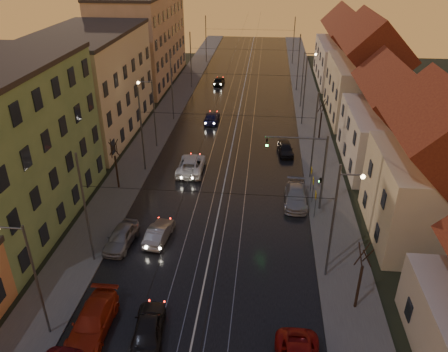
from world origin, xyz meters
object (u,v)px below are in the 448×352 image
(street_lamp_1, at_px, (339,212))
(traffic_light_mast, at_px, (313,163))
(driving_car_0, at_px, (149,327))
(driving_car_1, at_px, (159,233))
(driving_car_3, at_px, (212,117))
(driving_car_2, at_px, (191,165))
(street_lamp_2, at_px, (151,107))
(parked_left_3, at_px, (121,237))
(parked_left_2, at_px, (93,322))
(driving_car_4, at_px, (219,81))
(parked_right_1, at_px, (296,196))
(street_lamp_3, at_px, (305,74))
(parked_right_2, at_px, (285,149))
(street_lamp_0, at_px, (29,271))

(street_lamp_1, xyz_separation_m, traffic_light_mast, (-1.11, 8.00, -0.29))
(driving_car_0, xyz_separation_m, driving_car_1, (-1.62, 9.70, -0.07))
(driving_car_3, bearing_deg, driving_car_2, 87.85)
(street_lamp_2, relative_size, driving_car_1, 1.94)
(driving_car_3, distance_m, parked_left_3, 27.85)
(driving_car_2, bearing_deg, parked_left_2, 83.27)
(driving_car_4, bearing_deg, street_lamp_2, 82.71)
(parked_right_1, bearing_deg, street_lamp_3, 87.74)
(driving_car_1, relative_size, parked_left_3, 0.94)
(street_lamp_1, relative_size, driving_car_1, 1.94)
(driving_car_2, height_order, parked_right_2, driving_car_2)
(street_lamp_3, distance_m, driving_car_4, 17.50)
(driving_car_2, xyz_separation_m, parked_right_1, (10.63, -5.35, -0.04))
(street_lamp_1, distance_m, street_lamp_2, 27.05)
(street_lamp_0, distance_m, parked_left_2, 5.07)
(street_lamp_2, relative_size, parked_left_2, 1.53)
(driving_car_2, relative_size, driving_car_4, 1.39)
(street_lamp_3, bearing_deg, street_lamp_1, -90.00)
(driving_car_3, relative_size, parked_left_2, 0.87)
(driving_car_2, bearing_deg, street_lamp_1, 131.67)
(parked_left_2, relative_size, parked_right_2, 1.31)
(traffic_light_mast, relative_size, driving_car_3, 1.59)
(driving_car_0, bearing_deg, street_lamp_3, -111.65)
(street_lamp_2, bearing_deg, driving_car_0, -76.89)
(street_lamp_2, relative_size, driving_car_4, 1.98)
(driving_car_0, bearing_deg, street_lamp_2, -83.40)
(driving_car_2, xyz_separation_m, driving_car_3, (0.36, 14.49, -0.12))
(driving_car_0, bearing_deg, parked_left_3, -69.61)
(traffic_light_mast, distance_m, driving_car_1, 14.18)
(driving_car_2, bearing_deg, driving_car_3, -91.67)
(traffic_light_mast, xyz_separation_m, driving_car_3, (-11.34, 20.78, -3.94))
(street_lamp_3, height_order, driving_car_3, street_lamp_3)
(street_lamp_2, xyz_separation_m, driving_car_1, (4.79, -17.87, -4.21))
(driving_car_4, height_order, parked_right_2, driving_car_4)
(traffic_light_mast, xyz_separation_m, driving_car_1, (-12.30, -5.86, -3.92))
(street_lamp_2, relative_size, parked_right_2, 2.01)
(parked_right_1, bearing_deg, street_lamp_2, 147.73)
(street_lamp_0, xyz_separation_m, driving_car_1, (4.79, 10.13, -4.21))
(driving_car_3, bearing_deg, street_lamp_3, -150.60)
(street_lamp_2, distance_m, driving_car_3, 11.31)
(driving_car_1, xyz_separation_m, driving_car_4, (-0.02, 44.27, 0.01))
(street_lamp_2, height_order, traffic_light_mast, street_lamp_2)
(traffic_light_mast, xyz_separation_m, parked_right_2, (-1.79, 11.56, -3.92))
(parked_left_3, distance_m, parked_right_2, 22.69)
(parked_left_3, bearing_deg, street_lamp_3, 70.19)
(driving_car_0, bearing_deg, parked_right_2, -114.65)
(driving_car_2, height_order, parked_left_3, driving_car_2)
(street_lamp_2, distance_m, parked_right_1, 19.90)
(street_lamp_2, xyz_separation_m, driving_car_2, (5.39, -5.71, -4.10))
(street_lamp_3, relative_size, parked_left_2, 1.53)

